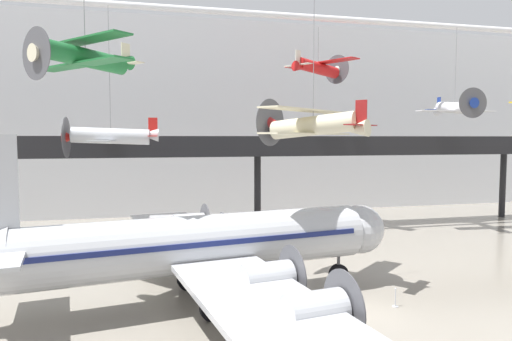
{
  "coord_description": "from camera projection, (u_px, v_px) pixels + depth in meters",
  "views": [
    {
      "loc": [
        -11.25,
        -22.18,
        9.48
      ],
      "look_at": [
        -4.03,
        7.64,
        7.28
      ],
      "focal_mm": 32.0,
      "sensor_mm": 36.0,
      "label": 1
    }
  ],
  "objects": [
    {
      "name": "suspended_plane_white_twin",
      "position": [
        454.0,
        108.0,
        45.77
      ],
      "size": [
        8.1,
        6.62,
        9.09
      ],
      "rotation": [
        0.0,
        0.0,
        4.62
      ],
      "color": "silver"
    },
    {
      "name": "suspended_plane_green_biplane",
      "position": [
        85.0,
        57.0,
        25.99
      ],
      "size": [
        6.51,
        6.74,
        8.03
      ],
      "rotation": [
        0.0,
        0.0,
        3.84
      ],
      "color": "#1E6B33"
    },
    {
      "name": "suspended_plane_cream_biplane",
      "position": [
        313.0,
        125.0,
        28.69
      ],
      "size": [
        7.8,
        7.42,
        11.39
      ],
      "rotation": [
        0.0,
        0.0,
        2.25
      ],
      "color": "beige"
    },
    {
      "name": "mezzanine_walkway",
      "position": [
        260.0,
        152.0,
        46.17
      ],
      "size": [
        110.0,
        3.2,
        9.65
      ],
      "color": "black",
      "rests_on": "ground"
    },
    {
      "name": "suspended_plane_silver_racer",
      "position": [
        111.0,
        136.0,
        37.98
      ],
      "size": [
        7.76,
        9.54,
        12.46
      ],
      "rotation": [
        0.0,
        0.0,
        3.09
      ],
      "color": "silver"
    },
    {
      "name": "hangar_back_wall",
      "position": [
        235.0,
        118.0,
        58.36
      ],
      "size": [
        140.0,
        3.0,
        24.03
      ],
      "color": "silver",
      "rests_on": "ground"
    },
    {
      "name": "ceiling_truss_beam",
      "position": [
        268.0,
        15.0,
        42.1
      ],
      "size": [
        120.0,
        0.6,
        0.6
      ],
      "color": "silver"
    },
    {
      "name": "ground_plane",
      "position": [
        361.0,
        312.0,
        24.82
      ],
      "size": [
        260.0,
        260.0,
        0.0
      ],
      "primitive_type": "plane",
      "color": "gray"
    },
    {
      "name": "stanchion_barrier",
      "position": [
        395.0,
        301.0,
        25.62
      ],
      "size": [
        0.36,
        0.36,
        1.08
      ],
      "color": "#B2B5BA",
      "rests_on": "ground"
    },
    {
      "name": "airliner_silver_main",
      "position": [
        192.0,
        245.0,
        25.68
      ],
      "size": [
        26.13,
        29.99,
        9.65
      ],
      "rotation": [
        0.0,
        0.0,
        0.16
      ],
      "color": "#B7BABF",
      "rests_on": "ground"
    },
    {
      "name": "suspended_plane_red_highwing",
      "position": [
        318.0,
        68.0,
        45.96
      ],
      "size": [
        7.24,
        8.05,
        5.37
      ],
      "rotation": [
        0.0,
        0.0,
        0.53
      ],
      "color": "red"
    }
  ]
}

